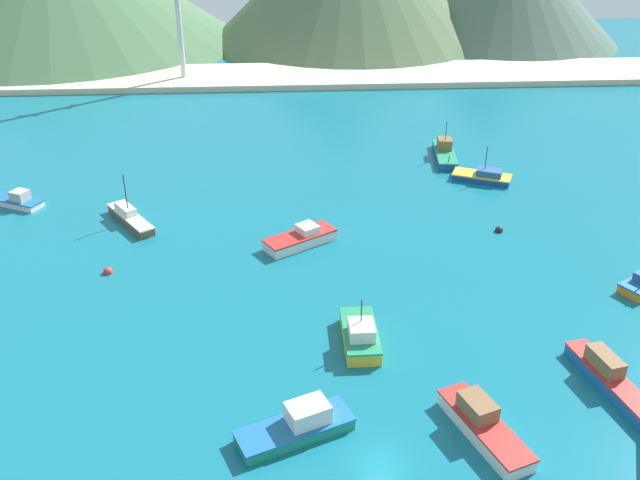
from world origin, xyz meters
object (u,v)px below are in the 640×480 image
at_px(fishing_boat_9, 610,377).
at_px(fishing_boat_2, 360,335).
at_px(buoy_0, 499,230).
at_px(buoy_1, 108,272).
at_px(fishing_boat_6, 483,176).
at_px(fishing_boat_5, 298,425).
at_px(fishing_boat_3, 483,425).
at_px(fishing_boat_7, 130,217).
at_px(fishing_boat_1, 301,238).
at_px(fishing_boat_8, 17,200).
at_px(fishing_boat_10, 445,152).

bearing_deg(fishing_boat_9, fishing_boat_2, 160.65).
distance_m(buoy_0, buoy_1, 46.83).
distance_m(fishing_boat_6, buoy_1, 53.60).
bearing_deg(fishing_boat_5, fishing_boat_3, -3.37).
bearing_deg(buoy_1, fishing_boat_7, 88.81).
bearing_deg(fishing_boat_3, buoy_1, 142.35).
relative_size(fishing_boat_7, fishing_boat_9, 0.82).
distance_m(fishing_boat_1, fishing_boat_3, 34.94).
relative_size(fishing_boat_8, buoy_1, 7.82).
relative_size(fishing_boat_5, fishing_boat_6, 1.13).
distance_m(fishing_boat_7, fishing_boat_9, 58.33).
bearing_deg(fishing_boat_10, fishing_boat_8, -167.34).
bearing_deg(fishing_boat_10, buoy_0, -86.86).
distance_m(fishing_boat_3, fishing_boat_10, 59.89).
distance_m(fishing_boat_6, fishing_boat_8, 64.27).
bearing_deg(fishing_boat_8, buoy_0, -10.32).
height_order(fishing_boat_2, fishing_boat_8, fishing_boat_2).
distance_m(fishing_boat_2, buoy_1, 30.27).
height_order(fishing_boat_8, buoy_0, fishing_boat_8).
bearing_deg(fishing_boat_1, fishing_boat_8, 160.61).
bearing_deg(buoy_1, fishing_boat_6, 25.23).
relative_size(fishing_boat_5, fishing_boat_7, 1.06).
bearing_deg(fishing_boat_8, fishing_boat_9, -32.63).
distance_m(fishing_boat_2, fishing_boat_7, 37.63).
bearing_deg(fishing_boat_1, fishing_boat_9, -46.58).
bearing_deg(fishing_boat_3, fishing_boat_9, 22.01).
bearing_deg(fishing_boat_6, fishing_boat_10, 111.16).
bearing_deg(fishing_boat_8, fishing_boat_7, -21.05).
bearing_deg(buoy_0, fishing_boat_6, 81.89).
bearing_deg(buoy_1, fishing_boat_9, -24.74).
distance_m(fishing_boat_7, fishing_boat_10, 48.80).
bearing_deg(fishing_boat_7, fishing_boat_1, -18.14).
bearing_deg(buoy_1, fishing_boat_3, -37.65).
bearing_deg(fishing_boat_3, fishing_boat_2, 123.98).
height_order(fishing_boat_1, fishing_boat_7, fishing_boat_7).
height_order(fishing_boat_2, fishing_boat_9, fishing_boat_2).
xyz_separation_m(fishing_boat_3, fishing_boat_5, (-14.58, 0.86, -0.03)).
relative_size(fishing_boat_3, fishing_boat_10, 0.92).
distance_m(fishing_boat_8, fishing_boat_10, 62.04).
xyz_separation_m(fishing_boat_1, fishing_boat_3, (13.25, -32.33, 0.14)).
relative_size(fishing_boat_5, fishing_boat_9, 0.87).
xyz_separation_m(fishing_boat_5, buoy_1, (-20.33, 26.08, -0.74)).
relative_size(fishing_boat_1, fishing_boat_8, 1.17).
xyz_separation_m(fishing_boat_2, fishing_boat_9, (20.91, -7.34, -0.12)).
bearing_deg(fishing_boat_3, fishing_boat_7, 131.37).
xyz_separation_m(fishing_boat_7, fishing_boat_9, (47.20, -34.27, 0.12)).
height_order(fishing_boat_9, fishing_boat_10, fishing_boat_10).
xyz_separation_m(fishing_boat_1, buoy_0, (24.60, 1.86, -0.64)).
height_order(fishing_boat_2, fishing_boat_5, fishing_boat_2).
bearing_deg(fishing_boat_1, buoy_0, 4.32).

